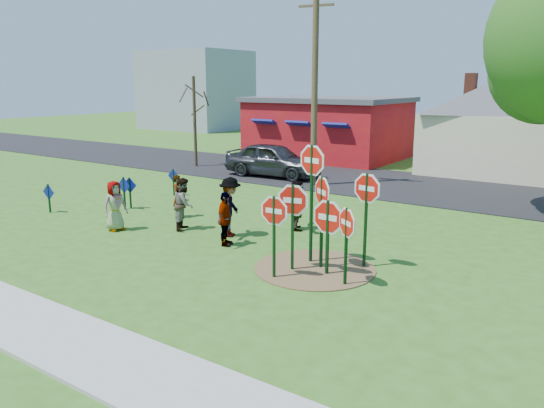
{
  "coord_description": "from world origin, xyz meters",
  "views": [
    {
      "loc": [
        11.09,
        -12.58,
        4.82
      ],
      "look_at": [
        1.72,
        1.05,
        1.01
      ],
      "focal_mm": 35.0,
      "sensor_mm": 36.0,
      "label": 1
    }
  ],
  "objects_px": {
    "person_a": "(115,206)",
    "stop_sign_b": "(312,173)",
    "stop_sign_d": "(367,196)",
    "suv": "(273,160)",
    "person_b": "(179,196)",
    "stop_sign_a": "(274,218)",
    "utility_pole": "(315,81)",
    "stop_sign_c": "(322,201)"
  },
  "relations": [
    {
      "from": "person_b",
      "to": "suv",
      "type": "bearing_deg",
      "value": -5.65
    },
    {
      "from": "stop_sign_b",
      "to": "person_a",
      "type": "xyz_separation_m",
      "value": [
        -6.98,
        -0.89,
        -1.64
      ]
    },
    {
      "from": "stop_sign_c",
      "to": "utility_pole",
      "type": "distance_m",
      "value": 11.93
    },
    {
      "from": "stop_sign_d",
      "to": "stop_sign_b",
      "type": "bearing_deg",
      "value": -152.34
    },
    {
      "from": "stop_sign_d",
      "to": "person_a",
      "type": "height_order",
      "value": "stop_sign_d"
    },
    {
      "from": "stop_sign_c",
      "to": "stop_sign_b",
      "type": "bearing_deg",
      "value": -173.87
    },
    {
      "from": "stop_sign_c",
      "to": "stop_sign_d",
      "type": "distance_m",
      "value": 1.17
    },
    {
      "from": "stop_sign_a",
      "to": "utility_pole",
      "type": "bearing_deg",
      "value": 110.11
    },
    {
      "from": "utility_pole",
      "to": "stop_sign_d",
      "type": "bearing_deg",
      "value": -52.95
    },
    {
      "from": "stop_sign_a",
      "to": "utility_pole",
      "type": "xyz_separation_m",
      "value": [
        -5.37,
        11.17,
        3.33
      ]
    },
    {
      "from": "stop_sign_a",
      "to": "person_b",
      "type": "xyz_separation_m",
      "value": [
        -6.35,
        3.14,
        -0.77
      ]
    },
    {
      "from": "stop_sign_a",
      "to": "person_b",
      "type": "relative_size",
      "value": 1.44
    },
    {
      "from": "stop_sign_b",
      "to": "person_b",
      "type": "height_order",
      "value": "stop_sign_b"
    },
    {
      "from": "stop_sign_a",
      "to": "stop_sign_b",
      "type": "height_order",
      "value": "stop_sign_b"
    },
    {
      "from": "utility_pole",
      "to": "stop_sign_b",
      "type": "bearing_deg",
      "value": -60.15
    },
    {
      "from": "stop_sign_d",
      "to": "utility_pole",
      "type": "bearing_deg",
      "value": 135.6
    },
    {
      "from": "stop_sign_a",
      "to": "suv",
      "type": "relative_size",
      "value": 0.44
    },
    {
      "from": "suv",
      "to": "utility_pole",
      "type": "distance_m",
      "value": 5.01
    },
    {
      "from": "stop_sign_c",
      "to": "suv",
      "type": "relative_size",
      "value": 0.51
    },
    {
      "from": "stop_sign_a",
      "to": "stop_sign_d",
      "type": "distance_m",
      "value": 2.58
    },
    {
      "from": "stop_sign_d",
      "to": "person_a",
      "type": "relative_size",
      "value": 1.6
    },
    {
      "from": "stop_sign_a",
      "to": "stop_sign_d",
      "type": "xyz_separation_m",
      "value": [
        1.52,
        2.05,
        0.38
      ]
    },
    {
      "from": "stop_sign_a",
      "to": "suv",
      "type": "distance_m",
      "value": 14.65
    },
    {
      "from": "person_b",
      "to": "utility_pole",
      "type": "height_order",
      "value": "utility_pole"
    },
    {
      "from": "stop_sign_d",
      "to": "utility_pole",
      "type": "height_order",
      "value": "utility_pole"
    },
    {
      "from": "stop_sign_d",
      "to": "utility_pole",
      "type": "relative_size",
      "value": 0.29
    },
    {
      "from": "stop_sign_a",
      "to": "stop_sign_b",
      "type": "xyz_separation_m",
      "value": [
        0.14,
        1.57,
        0.92
      ]
    },
    {
      "from": "stop_sign_d",
      "to": "suv",
      "type": "height_order",
      "value": "stop_sign_d"
    },
    {
      "from": "person_a",
      "to": "suv",
      "type": "distance_m",
      "value": 11.48
    },
    {
      "from": "stop_sign_b",
      "to": "person_a",
      "type": "height_order",
      "value": "stop_sign_b"
    },
    {
      "from": "stop_sign_a",
      "to": "person_a",
      "type": "relative_size",
      "value": 1.35
    },
    {
      "from": "stop_sign_b",
      "to": "suv",
      "type": "xyz_separation_m",
      "value": [
        -8.44,
        10.49,
        -1.56
      ]
    },
    {
      "from": "stop_sign_b",
      "to": "stop_sign_d",
      "type": "distance_m",
      "value": 1.56
    },
    {
      "from": "suv",
      "to": "person_b",
      "type": "bearing_deg",
      "value": -171.78
    },
    {
      "from": "person_b",
      "to": "stop_sign_b",
      "type": "bearing_deg",
      "value": -121.58
    },
    {
      "from": "stop_sign_b",
      "to": "person_b",
      "type": "distance_m",
      "value": 6.89
    },
    {
      "from": "person_a",
      "to": "stop_sign_b",
      "type": "bearing_deg",
      "value": -73.21
    },
    {
      "from": "suv",
      "to": "stop_sign_a",
      "type": "bearing_deg",
      "value": -149.55
    },
    {
      "from": "utility_pole",
      "to": "person_a",
      "type": "bearing_deg",
      "value": -97.99
    },
    {
      "from": "stop_sign_b",
      "to": "stop_sign_d",
      "type": "xyz_separation_m",
      "value": [
        1.38,
        0.48,
        -0.55
      ]
    },
    {
      "from": "person_a",
      "to": "stop_sign_d",
      "type": "bearing_deg",
      "value": -71.19
    },
    {
      "from": "person_b",
      "to": "utility_pole",
      "type": "bearing_deg",
      "value": -24.92
    }
  ]
}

